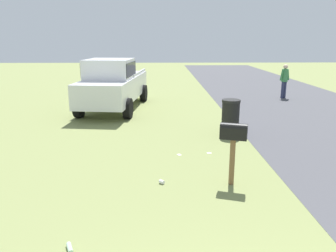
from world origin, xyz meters
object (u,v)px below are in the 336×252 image
Objects in this scene: mailbox at (233,136)px; trash_bin at (230,117)px; pedestrian at (285,79)px; pickup_truck at (113,83)px.

trash_bin is (3.56, -0.68, -0.47)m from mailbox.
pedestrian reaches higher than mailbox.
trash_bin is at bearing 124.09° from pedestrian.
pickup_truck is 8.40m from pedestrian.
mailbox reaches higher than trash_bin.
mailbox is 1.16× the size of trash_bin.
pickup_truck is (7.47, 3.39, 0.08)m from mailbox.
pickup_truck is at bearing 42.23° from mailbox.
pickup_truck reaches higher than mailbox.
mailbox is 0.77× the size of pedestrian.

